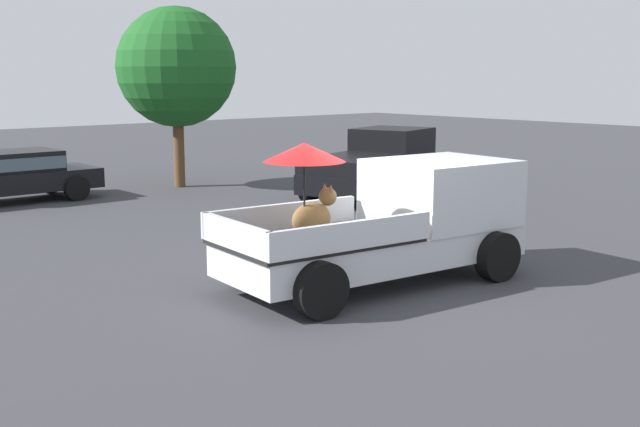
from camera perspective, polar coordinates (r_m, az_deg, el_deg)
The scene contains 5 objects.
ground_plane at distance 12.70m, azimuth 3.94°, elevation -5.07°, with size 80.00×80.00×0.00m, color #38383D.
pickup_truck_main at distance 12.76m, azimuth 5.47°, elevation -0.55°, with size 5.21×2.66×2.31m.
pickup_truck_far at distance 21.60m, azimuth 3.99°, elevation 3.55°, with size 5.11×3.20×1.80m.
parked_sedan_near at distance 22.09m, azimuth -21.19°, elevation 2.70°, with size 4.31×1.99×1.33m.
tree_by_lot at distance 23.64m, azimuth -10.30°, elevation 10.30°, with size 3.46×3.46×5.23m.
Camera 1 is at (-8.68, -8.66, 3.30)m, focal length 44.47 mm.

